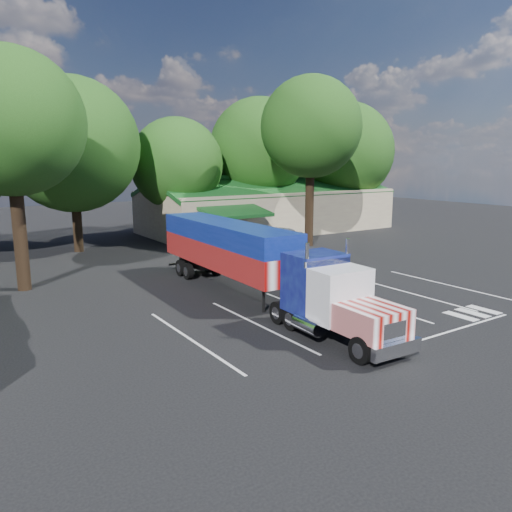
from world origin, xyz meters
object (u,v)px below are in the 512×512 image
woman (336,290)px  bicycle (214,255)px  silver_sedan (284,235)px  semi_truck (249,257)px

woman → bicycle: woman is taller
bicycle → silver_sedan: bearing=-14.2°
silver_sedan → semi_truck: bearing=120.9°
woman → silver_sedan: woman is taller
silver_sedan → woman: bearing=134.7°
woman → bicycle: bearing=-23.8°
semi_truck → woman: bearing=-47.2°
semi_truck → silver_sedan: size_ratio=4.49×
semi_truck → bicycle: semi_truck is taller
bicycle → silver_sedan: 9.40m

